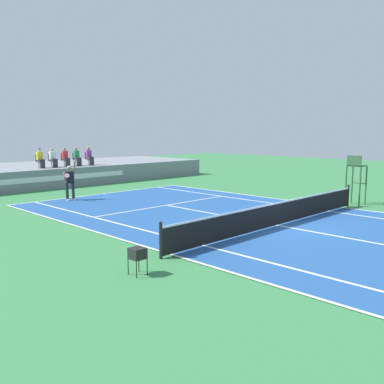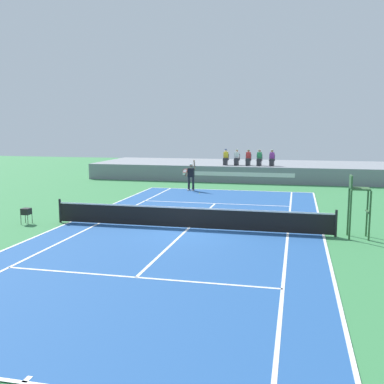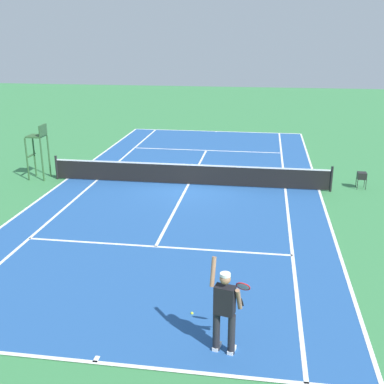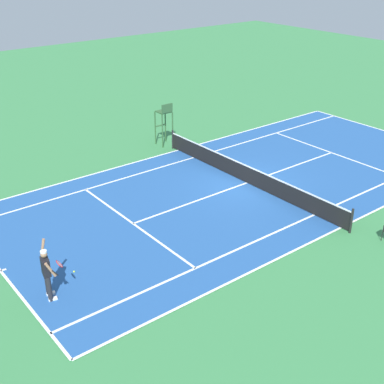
# 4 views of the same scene
# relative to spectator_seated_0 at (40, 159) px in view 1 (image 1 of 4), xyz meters

# --- Properties ---
(ground_plane) EXTENTS (80.00, 80.00, 0.00)m
(ground_plane) POSITION_rel_spectator_seated_0_xyz_m (1.12, -17.30, -1.86)
(ground_plane) COLOR #387F47
(court) EXTENTS (11.08, 23.88, 0.03)m
(court) POSITION_rel_spectator_seated_0_xyz_m (1.12, -17.30, -1.85)
(court) COLOR #235193
(court) RESTS_ON ground
(net) EXTENTS (11.98, 0.10, 1.07)m
(net) POSITION_rel_spectator_seated_0_xyz_m (1.12, -17.30, -1.34)
(net) COLOR black
(net) RESTS_ON ground
(barrier_wall) EXTENTS (24.41, 0.25, 1.25)m
(barrier_wall) POSITION_rel_spectator_seated_0_xyz_m (1.12, -1.30, -1.24)
(barrier_wall) COLOR gray
(barrier_wall) RESTS_ON ground
(bleacher_platform) EXTENTS (24.41, 7.70, 1.25)m
(bleacher_platform) POSITION_rel_spectator_seated_0_xyz_m (1.12, 2.68, -1.24)
(bleacher_platform) COLOR gray
(bleacher_platform) RESTS_ON ground
(spectator_seated_0) EXTENTS (0.44, 0.60, 1.26)m
(spectator_seated_0) POSITION_rel_spectator_seated_0_xyz_m (0.00, 0.00, 0.00)
(spectator_seated_0) COLOR #474C56
(spectator_seated_0) RESTS_ON bleacher_platform
(spectator_seated_1) EXTENTS (0.44, 0.60, 1.26)m
(spectator_seated_1) POSITION_rel_spectator_seated_0_xyz_m (0.88, 0.00, 0.00)
(spectator_seated_1) COLOR #474C56
(spectator_seated_1) RESTS_ON bleacher_platform
(spectator_seated_2) EXTENTS (0.44, 0.60, 1.26)m
(spectator_seated_2) POSITION_rel_spectator_seated_0_xyz_m (1.78, 0.00, 0.00)
(spectator_seated_2) COLOR #474C56
(spectator_seated_2) RESTS_ON bleacher_platform
(spectator_seated_3) EXTENTS (0.44, 0.60, 1.26)m
(spectator_seated_3) POSITION_rel_spectator_seated_0_xyz_m (2.64, 0.00, 0.00)
(spectator_seated_3) COLOR #474C56
(spectator_seated_3) RESTS_ON bleacher_platform
(spectator_seated_4) EXTENTS (0.44, 0.60, 1.26)m
(spectator_seated_4) POSITION_rel_spectator_seated_0_xyz_m (3.61, 0.00, 0.00)
(spectator_seated_4) COLOR #474C56
(spectator_seated_4) RESTS_ON bleacher_platform
(tennis_player) EXTENTS (0.82, 0.61, 2.08)m
(tennis_player) POSITION_rel_spectator_seated_0_xyz_m (-1.39, -6.15, -0.87)
(tennis_player) COLOR #232328
(tennis_player) RESTS_ON ground
(tennis_ball) EXTENTS (0.07, 0.07, 0.07)m
(tennis_ball) POSITION_rel_spectator_seated_0_xyz_m (-0.54, -7.41, -1.83)
(tennis_ball) COLOR #D1E533
(tennis_ball) RESTS_ON ground
(umpire_chair) EXTENTS (0.77, 0.77, 2.44)m
(umpire_chair) POSITION_rel_spectator_seated_0_xyz_m (7.81, -17.30, -0.31)
(umpire_chair) COLOR #2D562D
(umpire_chair) RESTS_ON ground
(ball_hopper) EXTENTS (0.36, 0.36, 0.70)m
(ball_hopper) POSITION_rel_spectator_seated_0_xyz_m (-6.13, -17.91, -1.29)
(ball_hopper) COLOR black
(ball_hopper) RESTS_ON ground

